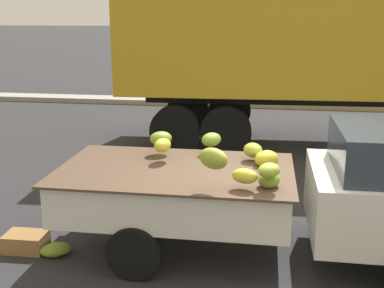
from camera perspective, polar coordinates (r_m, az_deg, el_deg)
The scene contains 5 objects.
ground at distance 6.27m, azimuth 10.80°, elevation -13.41°, with size 220.00×220.00×0.00m, color #28282B.
curb_strip at distance 16.16m, azimuth 9.73°, elevation 4.64°, with size 80.00×0.80×0.16m, color gray.
pickup_truck at distance 6.14m, azimuth 17.72°, elevation -5.48°, with size 5.19×1.85×1.70m.
fallen_banana_bunch_near_tailgate at distance 6.49m, azimuth -15.75°, elevation -11.86°, with size 0.39×0.25×0.17m, color olive.
produce_crate at distance 6.73m, azimuth -18.95°, elevation -10.83°, with size 0.52×0.36×0.23m, color olive.
Camera 1 is at (-0.31, -5.51, 2.97)m, focal length 45.35 mm.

